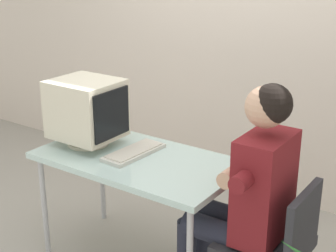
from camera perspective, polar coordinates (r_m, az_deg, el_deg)
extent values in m
cube|color=beige|center=(3.95, 12.81, 12.46)|extent=(8.00, 0.10, 3.00)
cylinder|color=#B7B7BC|center=(3.44, -13.85, -8.83)|extent=(0.04, 0.04, 0.70)
cylinder|color=#B7B7BC|center=(3.79, -7.49, -5.64)|extent=(0.04, 0.04, 0.70)
cylinder|color=#B7B7BC|center=(3.22, 7.95, -10.52)|extent=(0.04, 0.04, 0.70)
cube|color=silver|center=(3.11, -3.48, -3.87)|extent=(1.25, 0.69, 0.04)
cylinder|color=beige|center=(3.34, -9.03, -1.84)|extent=(0.27, 0.27, 0.02)
cylinder|color=beige|center=(3.33, -9.06, -1.38)|extent=(0.06, 0.06, 0.04)
cube|color=beige|center=(3.27, -9.25, 1.97)|extent=(0.42, 0.37, 0.37)
cube|color=black|center=(3.13, -6.40, 1.31)|extent=(0.01, 0.32, 0.31)
cube|color=silver|center=(3.14, -3.89, -3.01)|extent=(0.20, 0.44, 0.02)
cube|color=beige|center=(3.14, -3.89, -2.74)|extent=(0.17, 0.40, 0.01)
cube|color=#2D2D33|center=(2.85, 10.76, -13.23)|extent=(0.45, 0.45, 0.06)
cube|color=#2D2D33|center=(2.69, 15.05, -10.64)|extent=(0.04, 0.40, 0.36)
cube|color=maroon|center=(2.69, 10.83, -6.95)|extent=(0.22, 0.38, 0.59)
sphere|color=tan|center=(2.54, 11.04, 2.13)|extent=(0.22, 0.22, 0.22)
sphere|color=black|center=(2.52, 11.70, 2.44)|extent=(0.21, 0.21, 0.21)
cylinder|color=#262838|center=(2.84, 5.76, -11.93)|extent=(0.42, 0.14, 0.14)
cylinder|color=#262838|center=(2.98, 7.48, -10.40)|extent=(0.42, 0.14, 0.14)
cylinder|color=#262838|center=(3.19, 3.87, -13.10)|extent=(0.11, 0.11, 0.48)
cylinder|color=maroon|center=(2.47, 8.48, -6.18)|extent=(0.09, 0.14, 0.09)
cylinder|color=maroon|center=(2.83, 12.44, -2.95)|extent=(0.09, 0.14, 0.09)
cylinder|color=tan|center=(2.71, 8.23, -4.86)|extent=(0.09, 0.38, 0.09)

